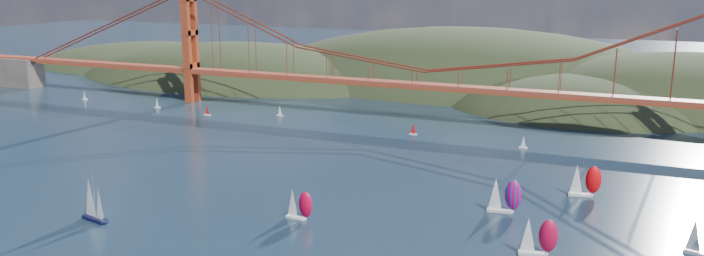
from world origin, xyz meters
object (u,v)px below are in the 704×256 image
sloop_navy (93,200)px  racer_rwb (504,195)px  racer_0 (299,204)px  racer_1 (538,236)px  racer_3 (585,180)px  racer_2 (704,237)px

sloop_navy → racer_rwb: 108.42m
sloop_navy → racer_0: sloop_navy is taller
sloop_navy → racer_1: sloop_navy is taller
racer_0 → racer_rwb: (48.42, 26.15, 0.74)m
racer_0 → racer_3: 83.21m
racer_0 → racer_rwb: racer_rwb is taller
racer_1 → racer_0: bearing=167.8°
racer_1 → racer_3: (6.17, 48.65, 0.14)m
racer_0 → racer_rwb: bearing=33.1°
sloop_navy → racer_3: 135.95m
racer_2 → racer_rwb: (-47.48, 11.16, 0.40)m
racer_0 → racer_1: 61.00m
racer_0 → racer_3: (67.16, 49.13, 0.65)m
racer_3 → racer_rwb: 29.65m
racer_0 → racer_rwb: 55.03m
racer_3 → racer_rwb: (-18.74, -22.98, 0.08)m
sloop_navy → racer_1: (109.79, 22.32, -0.94)m
sloop_navy → racer_0: 53.48m
sloop_navy → racer_0: (48.80, 21.84, -1.46)m
racer_2 → racer_3: bearing=147.6°
sloop_navy → racer_rwb: sloop_navy is taller
racer_1 → racer_3: size_ratio=0.97×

